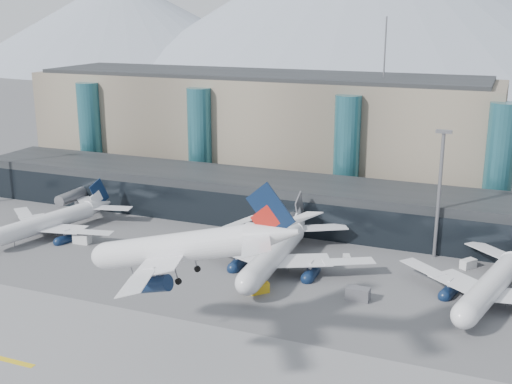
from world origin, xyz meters
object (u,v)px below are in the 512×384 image
Objects in this scene: lightmast_mid at (440,187)px; hero_jet at (194,240)px; jet_parked_left at (59,214)px; veh_g at (347,258)px; veh_h at (259,288)px; jet_parked_mid at (280,242)px; veh_a at (82,239)px; veh_d at (468,264)px; jet_parked_right at (498,273)px; veh_c at (358,294)px.

lightmast_mid is 59.03m from hero_jet.
jet_parked_left is 63.86m from veh_g.
jet_parked_left is 54.57m from veh_h.
jet_parked_mid is at bearing -150.44° from lightmast_mid.
jet_parked_mid is 43.08m from veh_a.
jet_parked_mid is at bearing -76.41° from jet_parked_left.
jet_parked_left is at bearing 149.72° from hero_jet.
veh_d is at bearing 8.50° from veh_a.
lightmast_mid is 0.70× the size of jet_parked_right.
veh_c is at bearing 128.29° from jet_parked_right.
hero_jet reaches higher than jet_parked_left.
veh_g is (11.63, 6.43, -4.08)m from jet_parked_mid.
veh_c is at bearing 179.43° from veh_d.
hero_jet is 39.78m from jet_parked_mid.
jet_parked_left is 51.78m from jet_parked_mid.
hero_jet is at bearing -135.82° from veh_h.
jet_parked_left reaches higher than veh_h.
jet_parked_mid is at bearing 2.48° from veh_a.
veh_c is at bearing -0.57° from veh_g.
veh_a is 78.32m from veh_d.
jet_parked_right is 23.93m from veh_c.
hero_jet reaches higher than veh_c.
jet_parked_left reaches higher than veh_a.
veh_a is at bearing 107.03° from jet_parked_right.
veh_h is (-32.88, -25.24, 0.05)m from veh_d.
jet_parked_left is at bearing 151.77° from veh_a.
lightmast_mid is 11.62× the size of veh_g.
veh_g is at bearing -63.26° from jet_parked_mid.
veh_c is (69.45, -9.64, -3.03)m from jet_parked_left.
veh_a is 60.60m from veh_c.
lightmast_mid is at bearing -62.61° from jet_parked_mid.
lightmast_mid is 6.43× the size of veh_c.
lightmast_mid is at bearing 68.77° from hero_jet.
veh_c is (17.67, -9.87, -3.62)m from jet_parked_mid.
jet_parked_left is 10.12× the size of veh_h.
hero_jet reaches higher than veh_g.
veh_g is (-15.57, -9.00, -13.78)m from lightmast_mid.
veh_h is at bearing 95.46° from hero_jet.
hero_jet is at bearing -34.07° from veh_g.
veh_d is (33.94, 11.78, -3.85)m from jet_parked_mid.
jet_parked_mid is 1.06× the size of jet_parked_right.
hero_jet is 9.86× the size of veh_a.
hero_jet is 11.46× the size of veh_d.
jet_parked_mid is 12.66× the size of veh_d.
lightmast_mid reaches higher than jet_parked_left.
hero_jet reaches higher than veh_a.
veh_g is (-27.64, 6.56, -3.81)m from jet_parked_right.
lightmast_mid reaches higher than veh_c.
jet_parked_right is 28.66m from veh_g.
hero_jet is at bearing -120.03° from veh_c.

